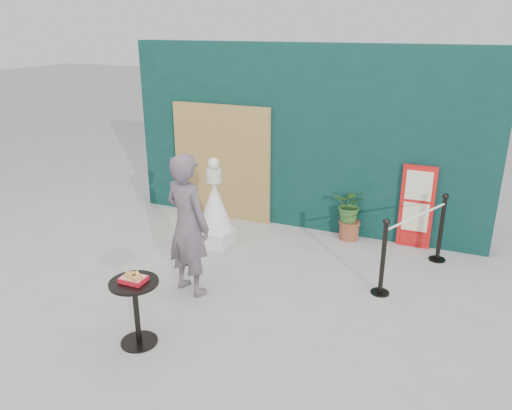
% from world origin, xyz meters
% --- Properties ---
extents(ground, '(60.00, 60.00, 0.00)m').
position_xyz_m(ground, '(0.00, 0.00, 0.00)').
color(ground, '#ADAAA5').
rests_on(ground, ground).
extents(back_wall, '(6.00, 0.30, 3.00)m').
position_xyz_m(back_wall, '(0.00, 3.15, 1.50)').
color(back_wall, '#0A2E2A').
rests_on(back_wall, ground).
extents(bamboo_fence, '(1.80, 0.08, 2.00)m').
position_xyz_m(bamboo_fence, '(-1.40, 2.94, 1.00)').
color(bamboo_fence, tan).
rests_on(bamboo_fence, ground).
extents(woman, '(0.77, 0.61, 1.83)m').
position_xyz_m(woman, '(-0.59, 0.41, 0.92)').
color(woman, '#675861').
rests_on(woman, ground).
extents(menu_board, '(0.50, 0.07, 1.30)m').
position_xyz_m(menu_board, '(1.90, 2.95, 0.65)').
color(menu_board, red).
rests_on(menu_board, ground).
extents(statue, '(0.55, 0.55, 1.41)m').
position_xyz_m(statue, '(-0.94, 1.80, 0.57)').
color(statue, silver).
rests_on(statue, ground).
extents(cafe_table, '(0.52, 0.52, 0.75)m').
position_xyz_m(cafe_table, '(-0.53, -0.80, 0.50)').
color(cafe_table, black).
rests_on(cafe_table, ground).
extents(food_basket, '(0.26, 0.19, 0.11)m').
position_xyz_m(food_basket, '(-0.52, -0.80, 0.79)').
color(food_basket, red).
rests_on(food_basket, cafe_table).
extents(planter, '(0.51, 0.44, 0.86)m').
position_xyz_m(planter, '(0.92, 2.85, 0.50)').
color(planter, '#955230').
rests_on(planter, ground).
extents(stanchion_barrier, '(0.84, 1.54, 1.03)m').
position_xyz_m(stanchion_barrier, '(2.00, 1.95, 0.49)').
color(stanchion_barrier, black).
rests_on(stanchion_barrier, ground).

